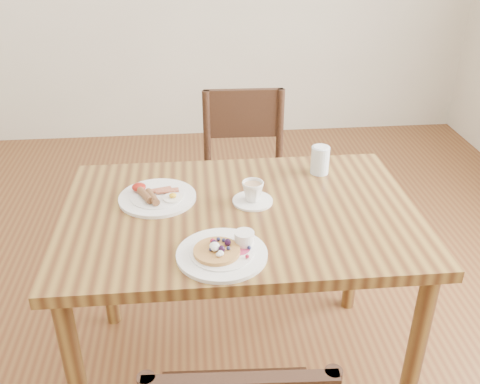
# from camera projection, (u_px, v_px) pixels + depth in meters

# --- Properties ---
(ground) EXTENTS (5.00, 5.00, 0.00)m
(ground) POSITION_uv_depth(u_px,v_px,m) (240.00, 369.00, 2.17)
(ground) COLOR brown
(ground) RESTS_ON ground
(dining_table) EXTENTS (1.20, 0.80, 0.75)m
(dining_table) POSITION_uv_depth(u_px,v_px,m) (240.00, 235.00, 1.85)
(dining_table) COLOR brown
(dining_table) RESTS_ON ground
(chair_far) EXTENTS (0.43, 0.43, 0.88)m
(chair_far) POSITION_uv_depth(u_px,v_px,m) (245.00, 175.00, 2.60)
(chair_far) COLOR #3A2315
(chair_far) RESTS_ON ground
(pancake_plate) EXTENTS (0.27, 0.27, 0.06)m
(pancake_plate) POSITION_uv_depth(u_px,v_px,m) (223.00, 252.00, 1.57)
(pancake_plate) COLOR white
(pancake_plate) RESTS_ON dining_table
(breakfast_plate) EXTENTS (0.27, 0.27, 0.04)m
(breakfast_plate) POSITION_uv_depth(u_px,v_px,m) (156.00, 196.00, 1.86)
(breakfast_plate) COLOR white
(breakfast_plate) RESTS_ON dining_table
(teacup_saucer) EXTENTS (0.14, 0.14, 0.08)m
(teacup_saucer) POSITION_uv_depth(u_px,v_px,m) (253.00, 194.00, 1.84)
(teacup_saucer) COLOR white
(teacup_saucer) RESTS_ON dining_table
(water_glass) EXTENTS (0.07, 0.07, 0.11)m
(water_glass) POSITION_uv_depth(u_px,v_px,m) (320.00, 160.00, 2.03)
(water_glass) COLOR silver
(water_glass) RESTS_ON dining_table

